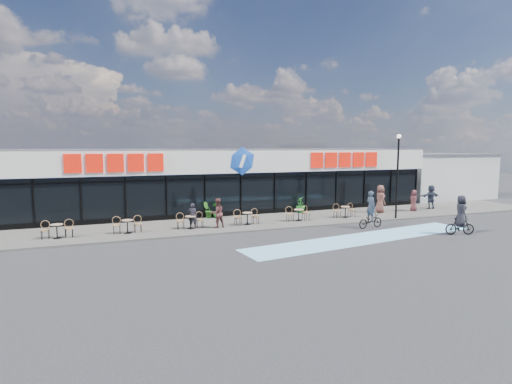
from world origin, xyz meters
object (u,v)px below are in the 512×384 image
bistro_set_0 (57,229)px  pedestrian_a (414,200)px  potted_plant_left (208,210)px  potted_plant_mid (217,210)px  pedestrian_b (380,199)px  pedestrian_c (431,197)px  cyclist_a (460,218)px  patron_right (217,213)px  potted_plant_right (300,205)px  lamp_post (398,169)px  cyclist_b (371,216)px  patron_left (193,216)px

bistro_set_0 → pedestrian_a: bearing=1.2°
potted_plant_left → potted_plant_mid: bearing=-11.6°
pedestrian_a → pedestrian_b: 2.75m
bistro_set_0 → potted_plant_left: bearing=18.5°
potted_plant_mid → pedestrian_c: 16.27m
pedestrian_b → potted_plant_mid: bearing=87.1°
bistro_set_0 → cyclist_a: (20.35, -6.36, 0.37)m
patron_right → cyclist_a: size_ratio=0.79×
bistro_set_0 → cyclist_a: 21.33m
potted_plant_mid → potted_plant_right: potted_plant_right is taller
lamp_post → cyclist_b: lamp_post is taller
cyclist_b → potted_plant_left: bearing=143.9°
bistro_set_0 → pedestrian_a: pedestrian_a is taller
potted_plant_right → pedestrian_c: 10.22m
pedestrian_c → cyclist_b: cyclist_b is taller
bistro_set_0 → pedestrian_a: 23.39m
patron_right → pedestrian_a: patron_right is taller
potted_plant_right → patron_right: bearing=-156.0°
bistro_set_0 → pedestrian_b: 20.68m
potted_plant_left → cyclist_b: size_ratio=0.48×
patron_right → cyclist_b: (8.50, -2.85, -0.21)m
potted_plant_left → potted_plant_right: (6.71, -0.12, 0.04)m
lamp_post → pedestrian_c: size_ratio=3.04×
cyclist_a → cyclist_b: (-3.45, 3.19, -0.18)m
bistro_set_0 → potted_plant_mid: (9.21, 2.76, 0.06)m
patron_left → pedestrian_c: 18.36m
bistro_set_0 → potted_plant_mid: 9.61m
potted_plant_left → pedestrian_b: pedestrian_b is taller
potted_plant_left → pedestrian_b: 12.24m
potted_plant_left → patron_right: patron_right is taller
patron_right → potted_plant_mid: bearing=-115.3°
bistro_set_0 → patron_right: bearing=-2.2°
potted_plant_right → pedestrian_b: (5.34, -1.96, 0.41)m
pedestrian_c → cyclist_a: 8.82m
bistro_set_0 → cyclist_b: (16.90, -3.17, 0.19)m
pedestrian_c → cyclist_a: size_ratio=0.83×
patron_right → pedestrian_b: pedestrian_b is taller
lamp_post → pedestrian_b: (0.49, 2.26, -2.25)m
cyclist_a → patron_left: bearing=154.6°
potted_plant_right → cyclist_b: bearing=-75.1°
lamp_post → patron_left: (-13.15, 1.44, -2.49)m
bistro_set_0 → patron_left: 7.03m
potted_plant_mid → pedestrian_b: size_ratio=0.52×
lamp_post → potted_plant_right: bearing=139.0°
potted_plant_mid → potted_plant_right: (6.11, 0.00, 0.06)m
potted_plant_right → cyclist_b: cyclist_b is taller
cyclist_a → cyclist_b: cyclist_b is taller
pedestrian_a → pedestrian_c: pedestrian_c is taller
potted_plant_right → patron_right: (-6.92, -3.08, 0.28)m
potted_plant_right → pedestrian_b: size_ratio=0.58×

